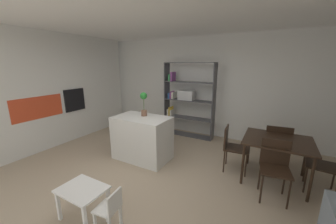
{
  "coord_description": "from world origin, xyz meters",
  "views": [
    {
      "loc": [
        1.94,
        -2.54,
        2.04
      ],
      "look_at": [
        0.12,
        0.73,
        1.1
      ],
      "focal_mm": 20.74,
      "sensor_mm": 36.0,
      "label": 1
    }
  ],
  "objects_px": {
    "dining_chair_island_side": "(232,144)",
    "child_chair_right": "(110,209)",
    "dining_chair_window_side": "(331,164)",
    "potted_plant_on_island": "(144,102)",
    "dining_chair_far": "(277,142)",
    "built_in_oven": "(75,100)",
    "open_bookshelf": "(186,98)",
    "kitchen_island": "(142,138)",
    "child_table": "(83,193)",
    "dining_chair_near": "(275,163)",
    "dining_table": "(277,144)"
  },
  "relations": [
    {
      "from": "dining_chair_island_side",
      "to": "child_chair_right",
      "type": "bearing_deg",
      "value": 151.62
    },
    {
      "from": "dining_chair_window_side",
      "to": "dining_chair_island_side",
      "type": "height_order",
      "value": "dining_chair_island_side"
    },
    {
      "from": "potted_plant_on_island",
      "to": "dining_chair_island_side",
      "type": "height_order",
      "value": "potted_plant_on_island"
    },
    {
      "from": "dining_chair_window_side",
      "to": "dining_chair_far",
      "type": "height_order",
      "value": "dining_chair_far"
    },
    {
      "from": "built_in_oven",
      "to": "child_chair_right",
      "type": "bearing_deg",
      "value": -30.92
    },
    {
      "from": "dining_chair_window_side",
      "to": "dining_chair_island_side",
      "type": "distance_m",
      "value": 1.5
    },
    {
      "from": "child_chair_right",
      "to": "open_bookshelf",
      "type": "bearing_deg",
      "value": -177.83
    },
    {
      "from": "kitchen_island",
      "to": "open_bookshelf",
      "type": "bearing_deg",
      "value": 83.06
    },
    {
      "from": "built_in_oven",
      "to": "child_table",
      "type": "distance_m",
      "value": 3.29
    },
    {
      "from": "potted_plant_on_island",
      "to": "open_bookshelf",
      "type": "relative_size",
      "value": 0.25
    },
    {
      "from": "dining_chair_near",
      "to": "dining_chair_far",
      "type": "distance_m",
      "value": 0.99
    },
    {
      "from": "dining_chair_far",
      "to": "dining_chair_near",
      "type": "bearing_deg",
      "value": 81.75
    },
    {
      "from": "child_table",
      "to": "dining_chair_island_side",
      "type": "bearing_deg",
      "value": 57.09
    },
    {
      "from": "child_table",
      "to": "dining_table",
      "type": "relative_size",
      "value": 0.56
    },
    {
      "from": "dining_table",
      "to": "dining_chair_window_side",
      "type": "bearing_deg",
      "value": -0.59
    },
    {
      "from": "open_bookshelf",
      "to": "child_table",
      "type": "distance_m",
      "value": 3.65
    },
    {
      "from": "built_in_oven",
      "to": "child_chair_right",
      "type": "height_order",
      "value": "built_in_oven"
    },
    {
      "from": "dining_table",
      "to": "dining_chair_near",
      "type": "height_order",
      "value": "dining_chair_near"
    },
    {
      "from": "dining_table",
      "to": "dining_chair_near",
      "type": "xyz_separation_m",
      "value": [
        -0.01,
        -0.49,
        -0.14
      ]
    },
    {
      "from": "potted_plant_on_island",
      "to": "dining_chair_far",
      "type": "distance_m",
      "value": 2.8
    },
    {
      "from": "dining_table",
      "to": "child_table",
      "type": "bearing_deg",
      "value": -134.4
    },
    {
      "from": "built_in_oven",
      "to": "dining_chair_near",
      "type": "distance_m",
      "value": 4.84
    },
    {
      "from": "kitchen_island",
      "to": "dining_chair_window_side",
      "type": "xyz_separation_m",
      "value": [
        3.3,
        0.46,
        0.05
      ]
    },
    {
      "from": "open_bookshelf",
      "to": "dining_table",
      "type": "bearing_deg",
      "value": -29.74
    },
    {
      "from": "child_chair_right",
      "to": "child_table",
      "type": "bearing_deg",
      "value": -96.85
    },
    {
      "from": "child_chair_right",
      "to": "dining_table",
      "type": "bearing_deg",
      "value": 135.03
    },
    {
      "from": "kitchen_island",
      "to": "dining_chair_near",
      "type": "height_order",
      "value": "kitchen_island"
    },
    {
      "from": "built_in_oven",
      "to": "dining_chair_near",
      "type": "bearing_deg",
      "value": -1.28
    },
    {
      "from": "child_table",
      "to": "child_chair_right",
      "type": "height_order",
      "value": "child_chair_right"
    },
    {
      "from": "child_table",
      "to": "dining_chair_far",
      "type": "distance_m",
      "value": 3.53
    },
    {
      "from": "open_bookshelf",
      "to": "dining_chair_far",
      "type": "distance_m",
      "value": 2.54
    },
    {
      "from": "child_chair_right",
      "to": "dining_chair_window_side",
      "type": "relative_size",
      "value": 0.67
    },
    {
      "from": "dining_chair_island_side",
      "to": "built_in_oven",
      "type": "bearing_deg",
      "value": 90.3
    },
    {
      "from": "built_in_oven",
      "to": "dining_chair_far",
      "type": "height_order",
      "value": "built_in_oven"
    },
    {
      "from": "dining_chair_island_side",
      "to": "potted_plant_on_island",
      "type": "bearing_deg",
      "value": 95.48
    },
    {
      "from": "child_chair_right",
      "to": "dining_chair_window_side",
      "type": "distance_m",
      "value": 3.34
    },
    {
      "from": "child_chair_right",
      "to": "built_in_oven",
      "type": "bearing_deg",
      "value": -128.44
    },
    {
      "from": "dining_chair_window_side",
      "to": "dining_chair_far",
      "type": "distance_m",
      "value": 0.9
    },
    {
      "from": "built_in_oven",
      "to": "child_table",
      "type": "height_order",
      "value": "built_in_oven"
    },
    {
      "from": "kitchen_island",
      "to": "child_table",
      "type": "bearing_deg",
      "value": -79.08
    },
    {
      "from": "dining_table",
      "to": "dining_chair_near",
      "type": "relative_size",
      "value": 1.19
    },
    {
      "from": "child_table",
      "to": "child_chair_right",
      "type": "distance_m",
      "value": 0.49
    },
    {
      "from": "dining_chair_near",
      "to": "potted_plant_on_island",
      "type": "bearing_deg",
      "value": 168.12
    },
    {
      "from": "dining_table",
      "to": "potted_plant_on_island",
      "type": "bearing_deg",
      "value": -172.37
    },
    {
      "from": "built_in_oven",
      "to": "dining_chair_window_side",
      "type": "relative_size",
      "value": 0.67
    },
    {
      "from": "dining_chair_far",
      "to": "child_table",
      "type": "bearing_deg",
      "value": 44.26
    },
    {
      "from": "dining_chair_near",
      "to": "dining_chair_island_side",
      "type": "xyz_separation_m",
      "value": [
        -0.74,
        0.48,
        -0.03
      ]
    },
    {
      "from": "open_bookshelf",
      "to": "dining_chair_island_side",
      "type": "height_order",
      "value": "open_bookshelf"
    },
    {
      "from": "dining_chair_near",
      "to": "dining_chair_window_side",
      "type": "distance_m",
      "value": 0.91
    },
    {
      "from": "built_in_oven",
      "to": "dining_table",
      "type": "distance_m",
      "value": 4.85
    }
  ]
}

